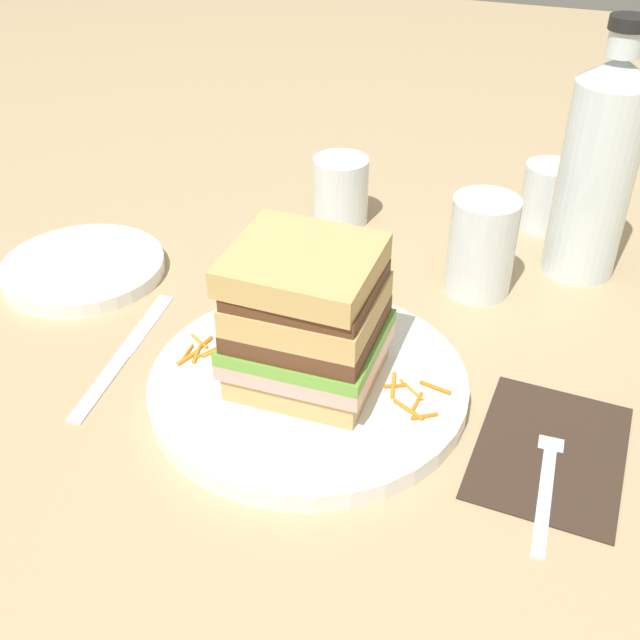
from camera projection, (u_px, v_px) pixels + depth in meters
name	position (u px, v px, depth m)	size (l,w,h in m)	color
ground_plane	(302.00, 381.00, 0.70)	(3.00, 3.00, 0.00)	tan
main_plate	(308.00, 384.00, 0.68)	(0.28, 0.28, 0.02)	white
sandwich	(307.00, 319.00, 0.64)	(0.12, 0.11, 0.13)	tan
carrot_shred_0	(201.00, 339.00, 0.72)	(0.00, 0.00, 0.03)	orange
carrot_shred_1	(196.00, 355.00, 0.70)	(0.00, 0.00, 0.02)	orange
carrot_shred_2	(232.00, 354.00, 0.70)	(0.00, 0.00, 0.03)	orange
carrot_shred_3	(230.00, 359.00, 0.69)	(0.00, 0.00, 0.03)	orange
carrot_shred_4	(207.00, 353.00, 0.70)	(0.00, 0.00, 0.03)	orange
carrot_shred_5	(204.00, 344.00, 0.71)	(0.00, 0.00, 0.02)	orange
carrot_shred_6	(217.00, 350.00, 0.70)	(0.00, 0.00, 0.03)	orange
carrot_shred_7	(188.00, 357.00, 0.70)	(0.00, 0.00, 0.02)	orange
carrot_shred_8	(236.00, 351.00, 0.70)	(0.00, 0.00, 0.03)	orange
carrot_shred_9	(187.00, 353.00, 0.70)	(0.00, 0.00, 0.03)	orange
carrot_shred_10	(424.00, 416.00, 0.63)	(0.00, 0.00, 0.02)	orange
carrot_shred_11	(392.00, 387.00, 0.66)	(0.00, 0.00, 0.03)	orange
carrot_shred_12	(411.00, 391.00, 0.66)	(0.00, 0.00, 0.03)	orange
carrot_shred_13	(396.00, 385.00, 0.66)	(0.00, 0.00, 0.02)	orange
carrot_shred_14	(435.00, 388.00, 0.66)	(0.00, 0.00, 0.03)	orange
carrot_shred_15	(408.00, 410.00, 0.64)	(0.00, 0.00, 0.03)	orange
carrot_shred_16	(417.00, 403.00, 0.65)	(0.00, 0.00, 0.03)	orange
napkin_dark	(550.00, 450.00, 0.62)	(0.11, 0.16, 0.00)	#38281E
fork	(549.00, 467.00, 0.60)	(0.02, 0.17, 0.00)	silver
knife	(122.00, 356.00, 0.73)	(0.04, 0.20, 0.00)	silver
juice_glass	(481.00, 249.00, 0.80)	(0.07, 0.07, 0.10)	white
water_bottle	(598.00, 167.00, 0.79)	(0.08, 0.08, 0.27)	silver
empty_tumbler_0	(341.00, 190.00, 0.93)	(0.07, 0.07, 0.08)	silver
empty_tumbler_1	(548.00, 196.00, 0.92)	(0.06, 0.06, 0.08)	silver
side_plate	(83.00, 268.00, 0.84)	(0.17, 0.17, 0.02)	white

